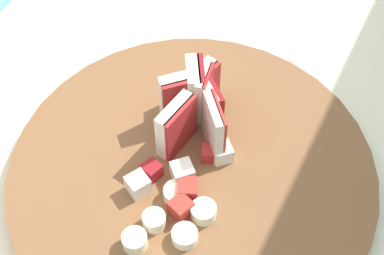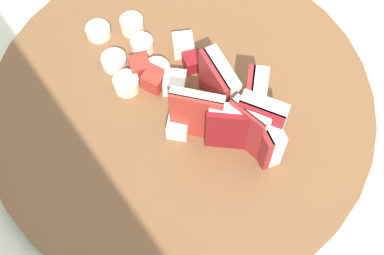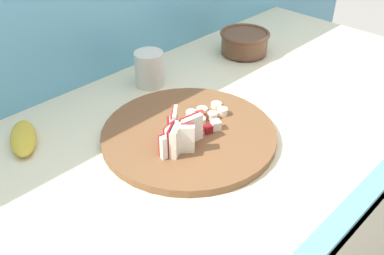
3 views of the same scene
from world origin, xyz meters
name	(u,v)px [view 1 (image 1 of 3)]	position (x,y,z in m)	size (l,w,h in m)	color
cutting_board	(192,173)	(-0.11, 0.01, 0.91)	(0.37, 0.37, 0.02)	brown
apple_wedge_fan	(195,103)	(-0.17, -0.02, 0.95)	(0.11, 0.09, 0.06)	#A32323
apple_dice_pile	(181,178)	(-0.09, 0.01, 0.93)	(0.10, 0.08, 0.02)	white
banana_slice_rows	(169,225)	(-0.04, 0.02, 0.93)	(0.10, 0.07, 0.02)	beige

